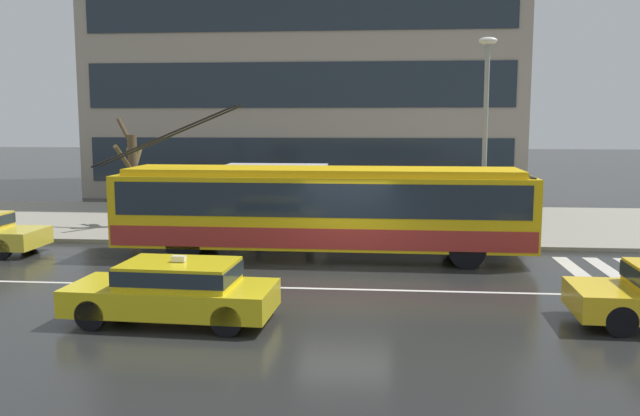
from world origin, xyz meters
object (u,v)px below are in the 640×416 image
taxi_oncoming_near (175,288)px  pedestrian_at_shelter (258,190)px  trolleybus (323,208)px  street_tree_bare (132,174)px  bus_shelter (277,181)px  pedestrian_approaching_curb (307,191)px  street_lamp (485,123)px

taxi_oncoming_near → pedestrian_at_shelter: pedestrian_at_shelter is taller
trolleybus → street_tree_bare: bearing=148.9°
pedestrian_at_shelter → street_tree_bare: 5.54m
taxi_oncoming_near → pedestrian_at_shelter: bearing=90.0°
pedestrian_at_shelter → street_tree_bare: (-5.17, 1.96, 0.38)m
trolleybus → pedestrian_at_shelter: size_ratio=6.56×
bus_shelter → pedestrian_at_shelter: size_ratio=1.78×
taxi_oncoming_near → pedestrian_approaching_curb: 10.29m
bus_shelter → pedestrian_approaching_curb: 1.30m
pedestrian_approaching_curb → street_lamp: (5.92, -1.00, 2.41)m
pedestrian_approaching_curb → street_lamp: size_ratio=0.29×
trolleybus → pedestrian_at_shelter: trolleybus is taller
pedestrian_at_shelter → pedestrian_approaching_curb: (1.64, 0.67, -0.10)m
trolleybus → street_tree_bare: (-7.64, 4.61, 0.62)m
trolleybus → taxi_oncoming_near: size_ratio=3.07×
pedestrian_at_shelter → street_lamp: (7.57, -0.33, 2.31)m
trolleybus → pedestrian_at_shelter: (-2.47, 2.65, 0.24)m
street_tree_bare → pedestrian_approaching_curb: bearing=-10.7°
bus_shelter → taxi_oncoming_near: bearing=-92.6°
trolleybus → pedestrian_approaching_curb: trolleybus is taller
bus_shelter → street_tree_bare: (-5.65, 0.79, 0.17)m
bus_shelter → pedestrian_approaching_curb: size_ratio=1.89×
trolleybus → street_lamp: 6.16m
bus_shelter → pedestrian_at_shelter: bus_shelter is taller
pedestrian_at_shelter → pedestrian_approaching_curb: 1.78m
street_tree_bare → bus_shelter: bearing=-7.9°
pedestrian_approaching_curb → pedestrian_at_shelter: bearing=-157.8°
taxi_oncoming_near → street_lamp: street_lamp is taller
bus_shelter → trolleybus: bearing=-62.5°
taxi_oncoming_near → bus_shelter: (0.49, 10.61, 1.26)m
street_lamp → pedestrian_at_shelter: bearing=177.5°
pedestrian_approaching_curb → bus_shelter: bearing=156.6°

